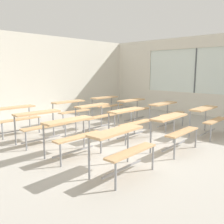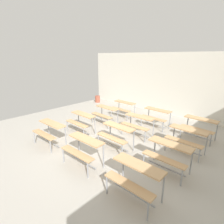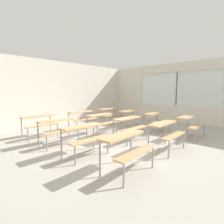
{
  "view_description": "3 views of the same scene",
  "coord_description": "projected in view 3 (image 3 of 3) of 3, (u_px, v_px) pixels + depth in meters",
  "views": [
    {
      "loc": [
        -4.11,
        -3.83,
        1.73
      ],
      "look_at": [
        0.5,
        0.64,
        0.62
      ],
      "focal_mm": 39.27,
      "sensor_mm": 36.0,
      "label": 1
    },
    {
      "loc": [
        3.93,
        -3.75,
        2.82
      ],
      "look_at": [
        -0.44,
        0.91,
        0.81
      ],
      "focal_mm": 28.57,
      "sensor_mm": 36.0,
      "label": 2
    },
    {
      "loc": [
        -3.8,
        -3.3,
        1.6
      ],
      "look_at": [
        0.66,
        0.94,
        0.84
      ],
      "focal_mm": 28.0,
      "sensor_mm": 36.0,
      "label": 3
    }
  ],
  "objects": [
    {
      "name": "desk_bench_r0c1",
      "position": [
        166.0,
        130.0,
        4.65
      ],
      "size": [
        1.12,
        0.63,
        0.74
      ],
      "rotation": [
        0.0,
        0.0,
        0.04
      ],
      "color": "tan",
      "rests_on": "ground"
    },
    {
      "name": "desk_bench_r2c1",
      "position": [
        102.0,
        119.0,
        6.36
      ],
      "size": [
        1.12,
        0.62,
        0.74
      ],
      "rotation": [
        0.0,
        0.0,
        0.03
      ],
      "color": "tan",
      "rests_on": "ground"
    },
    {
      "name": "desk_bench_r1c0",
      "position": [
        85.0,
        133.0,
        4.27
      ],
      "size": [
        1.1,
        0.59,
        0.74
      ],
      "rotation": [
        0.0,
        0.0,
        0.0
      ],
      "color": "tan",
      "rests_on": "ground"
    },
    {
      "name": "wall_right",
      "position": [
        189.0,
        94.0,
        8.51
      ],
      "size": [
        0.12,
        9.0,
        3.0
      ],
      "color": "silver",
      "rests_on": "ground"
    },
    {
      "name": "desk_bench_r0c2",
      "position": [
        190.0,
        122.0,
        5.86
      ],
      "size": [
        1.11,
        0.61,
        0.74
      ],
      "rotation": [
        0.0,
        0.0,
        0.02
      ],
      "color": "tan",
      "rests_on": "ground"
    },
    {
      "name": "desk_bench_r0c0",
      "position": [
        127.0,
        144.0,
        3.4
      ],
      "size": [
        1.13,
        0.64,
        0.74
      ],
      "rotation": [
        0.0,
        0.0,
        0.05
      ],
      "color": "tan",
      "rests_on": "ground"
    },
    {
      "name": "desk_bench_r2c2",
      "position": [
        131.0,
        115.0,
        7.62
      ],
      "size": [
        1.1,
        0.59,
        0.74
      ],
      "rotation": [
        0.0,
        0.0,
        -0.0
      ],
      "color": "tan",
      "rests_on": "ground"
    },
    {
      "name": "desk_bench_r1c2",
      "position": [
        157.0,
        117.0,
        6.79
      ],
      "size": [
        1.11,
        0.6,
        0.74
      ],
      "rotation": [
        0.0,
        0.0,
        0.01
      ],
      "color": "tan",
      "rests_on": "ground"
    },
    {
      "name": "desk_bench_r3c0",
      "position": [
        39.0,
        121.0,
        5.96
      ],
      "size": [
        1.11,
        0.61,
        0.74
      ],
      "rotation": [
        0.0,
        0.0,
        -0.02
      ],
      "color": "tan",
      "rests_on": "ground"
    },
    {
      "name": "desk_bench_r2c0",
      "position": [
        58.0,
        126.0,
        5.14
      ],
      "size": [
        1.12,
        0.63,
        0.74
      ],
      "rotation": [
        0.0,
        0.0,
        -0.03
      ],
      "color": "tan",
      "rests_on": "ground"
    },
    {
      "name": "wall_back",
      "position": [
        47.0,
        93.0,
        8.08
      ],
      "size": [
        10.0,
        0.12,
        3.0
      ],
      "primitive_type": "cube",
      "color": "silver",
      "rests_on": "ground"
    },
    {
      "name": "desk_bench_r3c1",
      "position": [
        82.0,
        116.0,
        7.21
      ],
      "size": [
        1.1,
        0.6,
        0.74
      ],
      "rotation": [
        0.0,
        0.0,
        -0.01
      ],
      "color": "tan",
      "rests_on": "ground"
    },
    {
      "name": "desk_bench_r3c2",
      "position": [
        110.0,
        112.0,
        8.44
      ],
      "size": [
        1.11,
        0.62,
        0.74
      ],
      "rotation": [
        0.0,
        0.0,
        -0.02
      ],
      "color": "tan",
      "rests_on": "ground"
    },
    {
      "name": "ground",
      "position": [
        120.0,
        146.0,
        5.19
      ],
      "size": [
        10.0,
        9.0,
        0.05
      ],
      "primitive_type": "cube",
      "color": "#ADA89E"
    },
    {
      "name": "desk_bench_r1c1",
      "position": [
        130.0,
        123.0,
        5.54
      ],
      "size": [
        1.1,
        0.59,
        0.74
      ],
      "rotation": [
        0.0,
        0.0,
        -0.0
      ],
      "color": "tan",
      "rests_on": "ground"
    }
  ]
}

